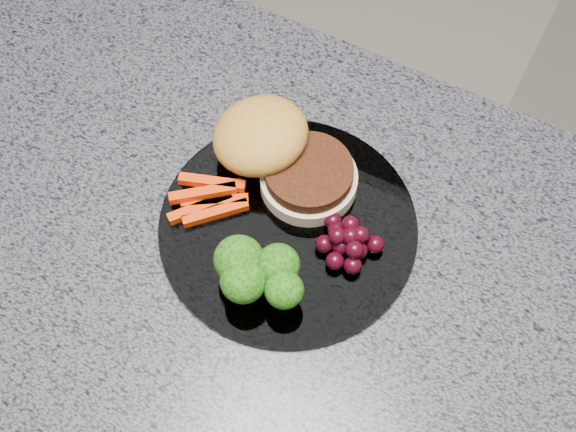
# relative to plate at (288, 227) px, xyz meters

# --- Properties ---
(countertop) EXTENTS (1.20, 0.60, 0.04)m
(countertop) POSITION_rel_plate_xyz_m (0.10, -0.05, -0.02)
(countertop) COLOR #53545E
(countertop) RESTS_ON island_cabinet
(plate) EXTENTS (0.26, 0.26, 0.01)m
(plate) POSITION_rel_plate_xyz_m (0.00, 0.00, 0.00)
(plate) COLOR white
(plate) RESTS_ON countertop
(burger) EXTENTS (0.16, 0.11, 0.05)m
(burger) POSITION_rel_plate_xyz_m (-0.04, 0.06, 0.03)
(burger) COLOR #CDB991
(burger) RESTS_ON plate
(carrot_sticks) EXTENTS (0.08, 0.08, 0.02)m
(carrot_sticks) POSITION_rel_plate_xyz_m (-0.08, -0.01, 0.01)
(carrot_sticks) COLOR red
(carrot_sticks) RESTS_ON plate
(broccoli) EXTENTS (0.09, 0.07, 0.06)m
(broccoli) POSITION_rel_plate_xyz_m (0.01, -0.07, 0.04)
(broccoli) COLOR #5D8F34
(broccoli) RESTS_ON plate
(grape_bunch) EXTENTS (0.07, 0.06, 0.03)m
(grape_bunch) POSITION_rel_plate_xyz_m (0.06, 0.01, 0.02)
(grape_bunch) COLOR black
(grape_bunch) RESTS_ON plate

